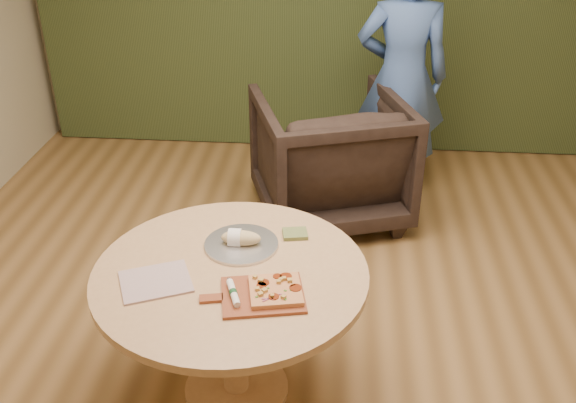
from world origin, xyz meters
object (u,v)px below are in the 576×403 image
(cutlery_roll, at_px, (233,293))
(person_standing, at_px, (402,78))
(pizza_paddle, at_px, (260,295))
(serving_tray, at_px, (241,244))
(bread_roll, at_px, (239,238))
(pedestal_table, at_px, (232,295))
(flatbread_pizza, at_px, (275,290))
(armchair, at_px, (330,152))

(cutlery_roll, relative_size, person_standing, 0.10)
(pizza_paddle, xyz_separation_m, cutlery_roll, (-0.11, -0.02, 0.02))
(cutlery_roll, distance_m, serving_tray, 0.41)
(cutlery_roll, xyz_separation_m, bread_roll, (-0.04, 0.41, 0.01))
(pedestal_table, bearing_deg, pizza_paddle, -48.55)
(flatbread_pizza, xyz_separation_m, armchair, (0.19, 1.98, -0.26))
(pedestal_table, xyz_separation_m, pizza_paddle, (0.16, -0.18, 0.15))
(armchair, height_order, person_standing, person_standing)
(serving_tray, bearing_deg, cutlery_roll, -86.19)
(bread_roll, xyz_separation_m, person_standing, (0.90, 2.04, 0.14))
(bread_roll, relative_size, person_standing, 0.10)
(cutlery_roll, relative_size, bread_roll, 1.00)
(bread_roll, xyz_separation_m, armchair, (0.40, 1.61, -0.28))
(bread_roll, height_order, armchair, armchair)
(armchair, relative_size, person_standing, 0.55)
(flatbread_pizza, distance_m, serving_tray, 0.42)
(armchair, bearing_deg, flatbread_pizza, 66.77)
(pizza_paddle, relative_size, serving_tray, 1.32)
(pedestal_table, bearing_deg, bread_roll, 86.78)
(pedestal_table, relative_size, pizza_paddle, 2.69)
(pedestal_table, height_order, person_standing, person_standing)
(flatbread_pizza, relative_size, armchair, 0.25)
(pedestal_table, relative_size, serving_tray, 3.54)
(cutlery_roll, xyz_separation_m, person_standing, (0.86, 2.45, 0.15))
(flatbread_pizza, xyz_separation_m, person_standing, (0.69, 2.41, 0.16))
(pizza_paddle, distance_m, bread_roll, 0.41)
(pedestal_table, distance_m, serving_tray, 0.25)
(bread_roll, bearing_deg, flatbread_pizza, -60.20)
(pedestal_table, height_order, bread_roll, bread_roll)
(serving_tray, relative_size, person_standing, 0.19)
(armchair, bearing_deg, pedestal_table, 59.40)
(pedestal_table, xyz_separation_m, person_standing, (0.91, 2.24, 0.32))
(pizza_paddle, height_order, cutlery_roll, cutlery_roll)
(pedestal_table, bearing_deg, armchair, 77.23)
(cutlery_roll, height_order, person_standing, person_standing)
(pedestal_table, distance_m, cutlery_roll, 0.27)
(flatbread_pizza, relative_size, bread_roll, 1.34)
(flatbread_pizza, distance_m, person_standing, 2.51)
(bread_roll, relative_size, armchair, 0.19)
(pizza_paddle, bearing_deg, flatbread_pizza, 1.95)
(pizza_paddle, xyz_separation_m, person_standing, (0.75, 2.42, 0.18))
(serving_tray, xyz_separation_m, person_standing, (0.89, 2.04, 0.18))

